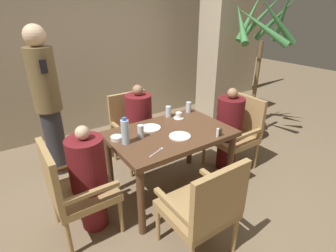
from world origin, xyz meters
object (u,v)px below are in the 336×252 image
(diner_in_left_chair, at_px, (89,178))
(standing_host, at_px, (47,100))
(water_bottle, at_px, (125,131))
(glass_tall_near, at_px, (141,131))
(glass_tall_mid, at_px, (189,107))
(chair_near_corner, at_px, (204,207))
(plate_main_right, at_px, (151,128))
(diner_in_far_chair, at_px, (139,126))
(bowl_small, at_px, (117,138))
(chair_right_side, at_px, (236,130))
(diner_in_right_chair, at_px, (229,129))
(chair_left_side, at_px, (73,188))
(chair_far_side, at_px, (134,127))
(plate_main_left, at_px, (180,136))
(potted_palm, at_px, (256,82))
(glass_tall_far, at_px, (168,112))
(teacup_with_saucer, at_px, (179,116))

(diner_in_left_chair, relative_size, standing_host, 0.59)
(water_bottle, bearing_deg, diner_in_left_chair, -175.03)
(glass_tall_near, xyz_separation_m, glass_tall_mid, (0.81, 0.27, 0.00))
(chair_near_corner, relative_size, plate_main_right, 4.24)
(diner_in_far_chair, distance_m, bowl_small, 0.78)
(diner_in_left_chair, xyz_separation_m, chair_right_side, (1.90, -0.00, -0.04))
(plate_main_right, height_order, water_bottle, water_bottle)
(diner_in_right_chair, bearing_deg, chair_left_side, -180.00)
(chair_far_side, height_order, plate_main_left, chair_far_side)
(potted_palm, bearing_deg, bowl_small, -173.32)
(diner_in_right_chair, relative_size, glass_tall_near, 8.33)
(diner_in_far_chair, relative_size, bowl_small, 9.59)
(diner_in_far_chair, height_order, plate_main_left, diner_in_far_chair)
(diner_in_far_chair, height_order, chair_right_side, diner_in_far_chair)
(chair_right_side, relative_size, plate_main_right, 4.24)
(glass_tall_far, bearing_deg, glass_tall_mid, -3.54)
(chair_near_corner, bearing_deg, standing_host, 108.98)
(chair_right_side, xyz_separation_m, diner_in_right_chair, (-0.15, 0.00, 0.06))
(glass_tall_mid, bearing_deg, plate_main_right, -166.97)
(chair_far_side, relative_size, standing_host, 0.52)
(plate_main_right, height_order, glass_tall_mid, glass_tall_mid)
(standing_host, bearing_deg, chair_right_side, -30.36)
(water_bottle, xyz_separation_m, glass_tall_far, (0.70, 0.31, -0.06))
(glass_tall_far, bearing_deg, bowl_small, -164.82)
(plate_main_right, bearing_deg, plate_main_left, -67.05)
(potted_palm, distance_m, glass_tall_mid, 1.35)
(diner_in_far_chair, bearing_deg, glass_tall_far, -57.16)
(diner_in_left_chair, distance_m, bowl_small, 0.45)
(glass_tall_near, xyz_separation_m, glass_tall_far, (0.52, 0.28, 0.00))
(potted_palm, relative_size, bowl_small, 19.03)
(chair_right_side, bearing_deg, teacup_with_saucer, 161.92)
(diner_in_left_chair, xyz_separation_m, chair_far_side, (0.88, 0.82, -0.04))
(chair_near_corner, distance_m, teacup_with_saucer, 1.22)
(diner_in_far_chair, distance_m, diner_in_right_chair, 1.11)
(diner_in_far_chair, distance_m, plate_main_right, 0.54)
(teacup_with_saucer, distance_m, glass_tall_near, 0.62)
(chair_right_side, bearing_deg, potted_palm, 27.41)
(chair_left_side, xyz_separation_m, plate_main_left, (1.04, -0.15, 0.26))
(plate_main_left, xyz_separation_m, plate_main_right, (-0.14, 0.33, 0.00))
(chair_near_corner, bearing_deg, glass_tall_far, 68.57)
(chair_near_corner, relative_size, bowl_small, 8.06)
(diner_in_right_chair, xyz_separation_m, plate_main_left, (-0.86, -0.15, 0.21))
(diner_in_far_chair, xyz_separation_m, plate_main_right, (-0.13, -0.49, 0.20))
(diner_in_right_chair, height_order, bowl_small, diner_in_right_chair)
(diner_in_right_chair, relative_size, glass_tall_mid, 8.33)
(glass_tall_near, bearing_deg, plate_main_left, -33.00)
(glass_tall_far, bearing_deg, diner_in_far_chair, 122.84)
(plate_main_left, xyz_separation_m, bowl_small, (-0.54, 0.29, 0.01))
(glass_tall_near, bearing_deg, glass_tall_far, 28.61)
(diner_in_left_chair, relative_size, plate_main_left, 4.82)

